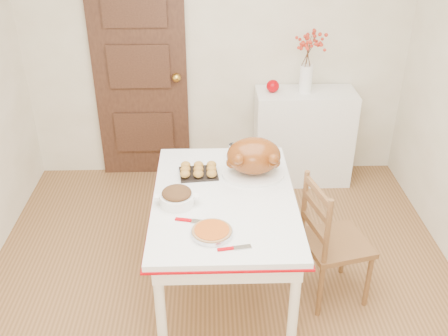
{
  "coord_description": "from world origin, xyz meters",
  "views": [
    {
      "loc": [
        -0.07,
        -2.53,
        2.58
      ],
      "look_at": [
        0.01,
        0.26,
        0.99
      ],
      "focal_mm": 41.04,
      "sensor_mm": 36.0,
      "label": 1
    }
  ],
  "objects_px": {
    "sideboard": "(303,137)",
    "chair_oak": "(337,240)",
    "pumpkin_pie": "(212,231)",
    "kitchen_table": "(224,247)",
    "turkey_platter": "(254,158)"
  },
  "relations": [
    {
      "from": "sideboard",
      "to": "chair_oak",
      "type": "relative_size",
      "value": 0.97
    },
    {
      "from": "turkey_platter",
      "to": "pumpkin_pie",
      "type": "bearing_deg",
      "value": -99.7
    },
    {
      "from": "sideboard",
      "to": "chair_oak",
      "type": "bearing_deg",
      "value": -91.31
    },
    {
      "from": "kitchen_table",
      "to": "turkey_platter",
      "type": "height_order",
      "value": "turkey_platter"
    },
    {
      "from": "sideboard",
      "to": "chair_oak",
      "type": "distance_m",
      "value": 1.59
    },
    {
      "from": "sideboard",
      "to": "pumpkin_pie",
      "type": "xyz_separation_m",
      "value": [
        -0.87,
        -1.97,
        0.38
      ]
    },
    {
      "from": "sideboard",
      "to": "chair_oak",
      "type": "xyz_separation_m",
      "value": [
        -0.04,
        -1.59,
        0.01
      ]
    },
    {
      "from": "chair_oak",
      "to": "turkey_platter",
      "type": "height_order",
      "value": "turkey_platter"
    },
    {
      "from": "kitchen_table",
      "to": "turkey_platter",
      "type": "distance_m",
      "value": 0.63
    },
    {
      "from": "sideboard",
      "to": "kitchen_table",
      "type": "height_order",
      "value": "sideboard"
    },
    {
      "from": "kitchen_table",
      "to": "pumpkin_pie",
      "type": "bearing_deg",
      "value": -101.63
    },
    {
      "from": "kitchen_table",
      "to": "pumpkin_pie",
      "type": "height_order",
      "value": "pumpkin_pie"
    },
    {
      "from": "sideboard",
      "to": "kitchen_table",
      "type": "distance_m",
      "value": 1.76
    },
    {
      "from": "pumpkin_pie",
      "to": "turkey_platter",
      "type": "bearing_deg",
      "value": 66.48
    },
    {
      "from": "chair_oak",
      "to": "pumpkin_pie",
      "type": "bearing_deg",
      "value": 100.28
    }
  ]
}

